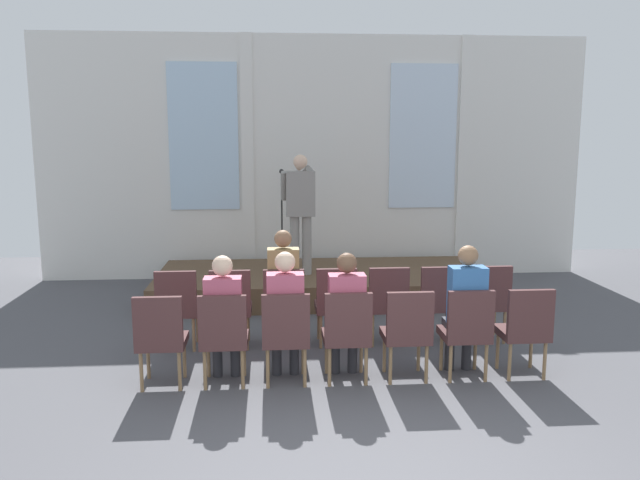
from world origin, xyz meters
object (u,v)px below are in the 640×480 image
at_px(chair_r1_c4, 407,329).
at_px(chair_r1_c6, 525,326).
at_px(chair_r1_c1, 224,333).
at_px(audience_r0_c2, 283,282).
at_px(audience_r1_c2, 285,310).
at_px(audience_r1_c5, 465,304).
at_px(chair_r1_c0, 161,335).
at_px(chair_r1_c2, 286,332).
at_px(mic_stand, 282,249).
at_px(audience_r1_c1, 224,312).
at_px(audience_r1_c3, 346,309).
at_px(chair_r0_c6, 488,298).
at_px(chair_r1_c3, 347,330).
at_px(chair_r0_c0, 178,304).
at_px(chair_r0_c4, 387,300).
at_px(chair_r0_c2, 284,302).
at_px(speaker, 300,205).
at_px(chair_r0_c5, 438,299).
at_px(chair_r0_c1, 231,303).
at_px(chair_r0_c3, 336,301).
at_px(chair_r1_c5, 467,328).

bearing_deg(chair_r1_c4, chair_r1_c6, 0.00).
bearing_deg(chair_r1_c1, audience_r0_c2, 63.20).
height_order(audience_r1_c2, audience_r1_c5, audience_r1_c5).
relative_size(chair_r1_c0, chair_r1_c6, 1.00).
distance_m(chair_r1_c2, audience_r1_c2, 0.22).
relative_size(mic_stand, audience_r1_c1, 1.20).
relative_size(chair_r1_c2, audience_r1_c3, 0.72).
bearing_deg(chair_r0_c6, chair_r1_c4, -137.25).
xyz_separation_m(mic_stand, chair_r1_c3, (0.58, -3.54, -0.17)).
bearing_deg(chair_r1_c4, audience_r1_c1, 177.37).
xyz_separation_m(chair_r0_c0, chair_r0_c4, (2.41, 0.00, 0.00)).
height_order(chair_r0_c0, chair_r0_c6, same).
bearing_deg(audience_r1_c3, chair_r1_c3, -90.00).
bearing_deg(chair_r0_c2, chair_r1_c2, -90.00).
bearing_deg(chair_r0_c6, speaker, 133.96).
distance_m(chair_r0_c0, chair_r0_c4, 2.41).
bearing_deg(chair_r1_c6, speaker, 122.61).
distance_m(chair_r0_c2, audience_r1_c5, 2.09).
distance_m(chair_r0_c2, audience_r0_c2, 0.23).
height_order(chair_r0_c0, chair_r1_c1, same).
bearing_deg(audience_r1_c2, chair_r0_c5, 29.73).
bearing_deg(chair_r0_c1, chair_r1_c1, -90.00).
bearing_deg(chair_r1_c2, chair_r0_c2, 90.00).
distance_m(chair_r0_c6, chair_r1_c4, 1.64).
relative_size(speaker, audience_r1_c5, 1.31).
xyz_separation_m(speaker, chair_r0_c3, (0.31, -2.19, -0.87)).
relative_size(audience_r1_c2, chair_r1_c4, 1.41).
relative_size(audience_r0_c2, chair_r0_c3, 1.45).
height_order(mic_stand, chair_r0_c5, mic_stand).
height_order(mic_stand, chair_r0_c1, mic_stand).
bearing_deg(audience_r0_c2, chair_r1_c1, -116.80).
bearing_deg(audience_r0_c2, chair_r0_c5, -2.51).
height_order(chair_r0_c6, chair_r1_c2, same).
relative_size(chair_r0_c2, chair_r1_c5, 1.00).
xyz_separation_m(speaker, audience_r1_c1, (-0.90, -3.22, -0.69)).
bearing_deg(chair_r1_c3, chair_r0_c5, 42.75).
xyz_separation_m(chair_r1_c2, audience_r1_c5, (1.80, 0.08, 0.22)).
distance_m(chair_r0_c0, chair_r0_c2, 1.20).
distance_m(chair_r0_c1, audience_r1_c3, 1.60).
xyz_separation_m(audience_r1_c3, audience_r1_c5, (1.20, -0.00, 0.03)).
distance_m(audience_r1_c1, chair_r1_c2, 0.63).
height_order(audience_r0_c2, chair_r0_c4, audience_r0_c2).
bearing_deg(chair_r1_c4, chair_r1_c1, 180.00).
distance_m(chair_r0_c5, chair_r0_c6, 0.60).
bearing_deg(chair_r0_c4, chair_r1_c3, -118.41).
distance_m(chair_r0_c5, chair_r1_c5, 1.11).
bearing_deg(chair_r0_c2, audience_r1_c1, -120.30).
bearing_deg(chair_r1_c0, chair_r1_c1, 0.00).
xyz_separation_m(audience_r0_c2, audience_r1_c5, (1.80, -1.11, -0.00)).
distance_m(chair_r0_c1, audience_r1_c5, 2.63).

